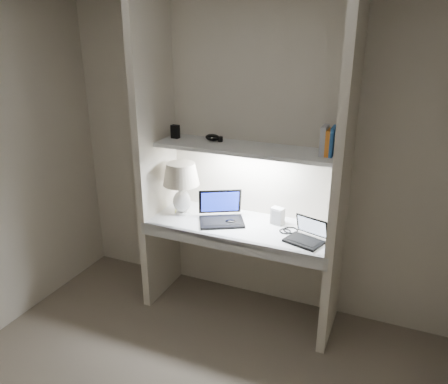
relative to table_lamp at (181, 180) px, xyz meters
The scene contains 17 objects.
back_wall 0.61m from the table_lamp, 27.43° to the left, with size 3.20×0.01×2.50m, color beige.
alcove_panel_left 0.29m from the table_lamp, behind, with size 0.06×0.55×2.50m, color beige.
alcove_panel_right 1.26m from the table_lamp, ahead, with size 0.06×0.55×2.50m, color beige.
desk 0.60m from the table_lamp, ahead, with size 1.40×0.55×0.04m, color white.
desk_apron 0.67m from the table_lamp, 27.53° to the right, with size 1.46×0.03×0.10m, color silver.
shelf 0.60m from the table_lamp, ahead, with size 1.40×0.36×0.03m, color silver.
strip_light 0.59m from the table_lamp, ahead, with size 0.60×0.04×0.01m, color white.
table_lamp is the anchor object (origin of this frame).
laptop_main 0.42m from the table_lamp, ahead, with size 0.44×0.42×0.23m.
laptop_netbook 1.08m from the table_lamp, ahead, with size 0.31×0.29×0.16m.
speaker 0.81m from the table_lamp, ahead, with size 0.10×0.07×0.13m, color silver.
mouse 0.52m from the table_lamp, ahead, with size 0.09×0.06×0.03m, color black.
cable_coil 0.95m from the table_lamp, ahead, with size 0.11×0.11×0.01m, color black.
sticky_note 0.29m from the table_lamp, 145.36° to the left, with size 0.07×0.07×0.00m, color yellow.
book_row 1.23m from the table_lamp, ahead, with size 0.19×0.14×0.21m.
shelf_box 0.39m from the table_lamp, 131.34° to the left, with size 0.06×0.04×0.11m, color black.
shelf_gadget 0.42m from the table_lamp, 36.25° to the left, with size 0.12×0.09×0.05m, color black.
Camera 1 is at (1.10, -1.65, 2.20)m, focal length 35.00 mm.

